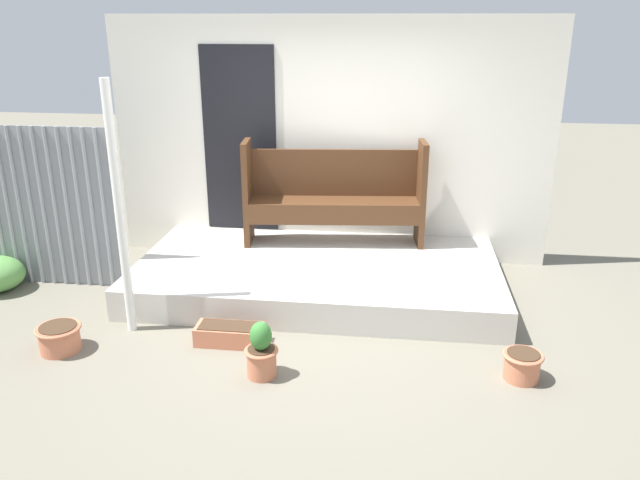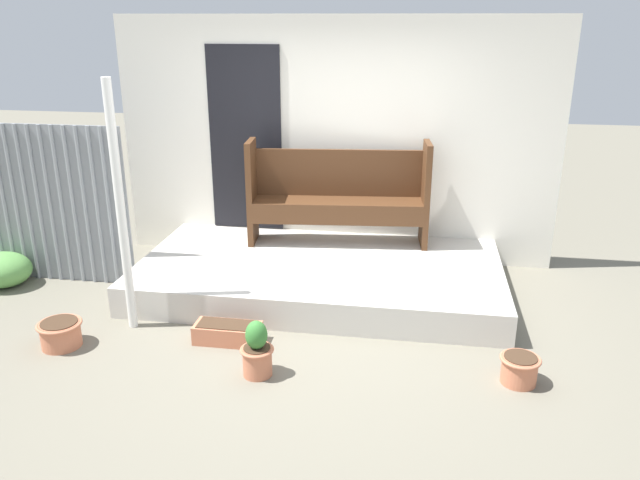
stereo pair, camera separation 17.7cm
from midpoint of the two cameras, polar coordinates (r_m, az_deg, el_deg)
name	(u,v)px [view 2 (the right image)]	position (r m, az deg, el deg)	size (l,w,h in m)	color
ground_plane	(307,333)	(5.42, -0.22, -8.55)	(24.00, 24.00, 0.00)	#706B5B
porch_slab	(320,276)	(6.19, 0.80, -3.28)	(3.53, 1.87, 0.29)	beige
house_wall	(330,142)	(6.78, 1.71, 8.94)	(4.73, 0.08, 2.60)	white
fence_corrugated	(11,203)	(6.98, -25.79, 3.08)	(2.51, 0.05, 1.60)	gray
support_post	(121,210)	(5.37, -16.87, 2.64)	(0.08, 0.08, 2.14)	white
bench	(338,191)	(6.53, 2.44, 4.48)	(1.90, 0.59, 1.09)	#4C2D19
flower_pot_left	(61,333)	(5.56, -21.79, -7.89)	(0.36, 0.36, 0.22)	#C67251
flower_pot_middle	(257,352)	(4.77, -4.71, -10.15)	(0.26, 0.26, 0.45)	#C67251
flower_pot_right	(519,368)	(4.95, 18.77, -11.05)	(0.30, 0.30, 0.22)	#C67251
planter_box_rect	(228,333)	(5.30, -7.48, -8.42)	(0.55, 0.24, 0.17)	#C67251
shrub_by_fence	(3,270)	(7.00, -26.36, -2.45)	(0.57, 0.51, 0.34)	#599347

